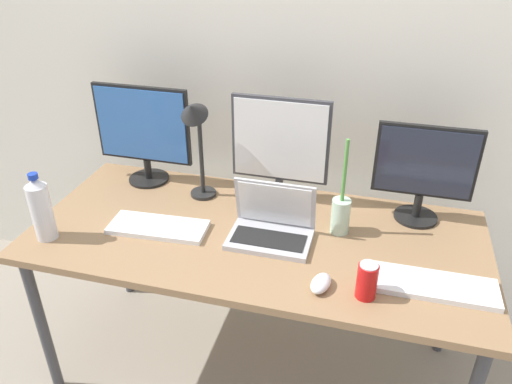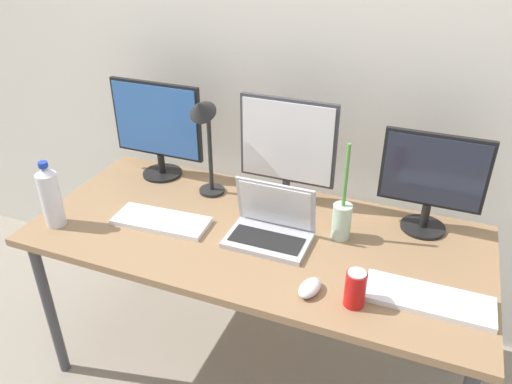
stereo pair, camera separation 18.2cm
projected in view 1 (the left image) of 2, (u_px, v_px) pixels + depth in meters
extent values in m
plane|color=gray|center=(256.00, 366.00, 2.28)|extent=(16.00, 16.00, 0.00)
cube|color=silver|center=(292.00, 48.00, 2.12)|extent=(7.00, 0.08, 2.60)
cylinder|color=#424247|center=(42.00, 327.00, 2.01)|extent=(0.04, 0.04, 0.71)
cylinder|color=#424247|center=(122.00, 236.00, 2.56)|extent=(0.04, 0.04, 0.71)
cylinder|color=#424247|center=(451.00, 291.00, 2.19)|extent=(0.04, 0.04, 0.71)
cube|color=#93704C|center=(256.00, 236.00, 1.92)|extent=(1.73, 0.78, 0.03)
cylinder|color=black|center=(149.00, 178.00, 2.28)|extent=(0.18, 0.18, 0.01)
cylinder|color=black|center=(148.00, 168.00, 2.25)|extent=(0.03, 0.03, 0.09)
cube|color=black|center=(143.00, 124.00, 2.14)|extent=(0.43, 0.02, 0.34)
cube|color=#3366B2|center=(141.00, 125.00, 2.13)|extent=(0.41, 0.01, 0.31)
cylinder|color=#38383D|center=(279.00, 198.00, 2.13)|extent=(0.18, 0.18, 0.01)
cylinder|color=#38383D|center=(279.00, 187.00, 2.10)|extent=(0.03, 0.03, 0.09)
cube|color=#38383D|center=(280.00, 140.00, 1.99)|extent=(0.40, 0.02, 0.35)
cube|color=white|center=(280.00, 141.00, 1.98)|extent=(0.37, 0.01, 0.33)
cylinder|color=black|center=(415.00, 217.00, 2.00)|extent=(0.17, 0.17, 0.01)
cylinder|color=black|center=(418.00, 205.00, 1.97)|extent=(0.03, 0.03, 0.10)
cube|color=black|center=(426.00, 161.00, 1.87)|extent=(0.38, 0.02, 0.29)
cube|color=#232838|center=(426.00, 163.00, 1.86)|extent=(0.35, 0.01, 0.26)
cube|color=#B7B7BC|center=(270.00, 239.00, 1.86)|extent=(0.31, 0.20, 0.02)
cube|color=black|center=(269.00, 239.00, 1.84)|extent=(0.27, 0.11, 0.00)
cube|color=#B7B7BC|center=(275.00, 203.00, 1.87)|extent=(0.31, 0.05, 0.20)
cube|color=white|center=(275.00, 205.00, 1.86)|extent=(0.28, 0.04, 0.18)
cube|color=white|center=(158.00, 227.00, 1.92)|extent=(0.39, 0.17, 0.02)
cube|color=white|center=(435.00, 286.00, 1.63)|extent=(0.40, 0.15, 0.02)
ellipsoid|color=silver|center=(321.00, 283.00, 1.62)|extent=(0.08, 0.12, 0.04)
cylinder|color=silver|center=(42.00, 212.00, 1.83)|extent=(0.08, 0.08, 0.22)
cone|color=silver|center=(34.00, 182.00, 1.77)|extent=(0.07, 0.07, 0.03)
cylinder|color=#1938B2|center=(33.00, 176.00, 1.75)|extent=(0.04, 0.04, 0.02)
cylinder|color=red|center=(367.00, 281.00, 1.57)|extent=(0.07, 0.07, 0.12)
cylinder|color=silver|center=(369.00, 265.00, 1.54)|extent=(0.06, 0.06, 0.00)
cylinder|color=#B2D1B7|center=(340.00, 216.00, 1.88)|extent=(0.07, 0.07, 0.14)
cylinder|color=#519342|center=(345.00, 171.00, 1.79)|extent=(0.01, 0.01, 0.25)
cylinder|color=black|center=(204.00, 193.00, 2.16)|extent=(0.11, 0.11, 0.01)
cylinder|color=black|center=(201.00, 154.00, 2.06)|extent=(0.02, 0.02, 0.36)
cone|color=black|center=(193.00, 110.00, 1.91)|extent=(0.11, 0.12, 0.11)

